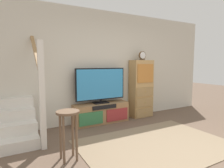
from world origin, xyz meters
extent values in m
plane|color=brown|center=(0.00, 0.00, 0.00)|extent=(20.00, 20.00, 0.00)
cube|color=beige|center=(0.00, 2.46, 1.35)|extent=(6.40, 0.12, 2.70)
cube|color=#847056|center=(0.00, 0.60, 0.01)|extent=(2.60, 1.80, 0.01)
cube|color=#997047|center=(-0.30, 2.20, 0.24)|extent=(1.35, 0.36, 0.48)
cube|color=#337042|center=(-0.64, 2.01, 0.20)|extent=(0.57, 0.02, 0.29)
cube|color=maroon|center=(0.04, 2.01, 0.20)|extent=(0.57, 0.02, 0.29)
cube|color=black|center=(-0.30, 2.01, 0.43)|extent=(0.61, 0.02, 0.09)
cube|color=black|center=(-0.30, 2.22, 0.49)|extent=(0.36, 0.22, 0.02)
cylinder|color=black|center=(-0.30, 2.22, 0.53)|extent=(0.05, 0.05, 0.06)
cube|color=black|center=(-0.30, 2.22, 0.94)|extent=(1.25, 0.05, 0.75)
cube|color=#338CCC|center=(-0.30, 2.19, 0.94)|extent=(1.20, 0.01, 0.70)
cube|color=tan|center=(0.89, 2.21, 0.76)|extent=(0.58, 0.34, 1.51)
cube|color=#9C7949|center=(0.89, 2.03, 0.14)|extent=(0.53, 0.02, 0.23)
sphere|color=olive|center=(0.89, 2.01, 0.14)|extent=(0.03, 0.03, 0.03)
cube|color=#9C7949|center=(0.89, 2.03, 0.42)|extent=(0.53, 0.02, 0.23)
sphere|color=olive|center=(0.89, 2.01, 0.42)|extent=(0.03, 0.03, 0.03)
cube|color=#9C7949|center=(0.89, 2.03, 0.69)|extent=(0.53, 0.02, 0.23)
sphere|color=olive|center=(0.89, 2.01, 0.69)|extent=(0.03, 0.03, 0.03)
cube|color=#BC7533|center=(0.89, 2.03, 1.17)|extent=(0.49, 0.02, 0.48)
cube|color=#4C3823|center=(0.90, 2.19, 1.52)|extent=(0.12, 0.08, 0.02)
cylinder|color=brown|center=(0.90, 2.19, 1.64)|extent=(0.21, 0.04, 0.21)
cylinder|color=silver|center=(0.90, 2.16, 1.64)|extent=(0.18, 0.01, 0.18)
cube|color=silver|center=(-2.25, 1.53, 0.10)|extent=(0.90, 0.26, 0.19)
cube|color=silver|center=(-2.25, 1.79, 0.19)|extent=(0.90, 0.26, 0.38)
cube|color=silver|center=(-2.25, 2.05, 0.29)|extent=(0.90, 0.26, 0.57)
cube|color=silver|center=(-2.25, 2.31, 0.38)|extent=(0.90, 0.26, 0.76)
cube|color=silver|center=(-2.25, 2.57, 0.47)|extent=(0.90, 0.26, 0.95)
cube|color=silver|center=(-1.75, 1.40, 0.90)|extent=(0.09, 0.09, 1.80)
cube|color=#9E7547|center=(-1.75, 2.05, 1.70)|extent=(0.06, 1.33, 0.99)
cylinder|color=brown|center=(-1.58, 0.75, 0.35)|extent=(0.04, 0.04, 0.71)
cylinder|color=brown|center=(-1.39, 0.75, 0.35)|extent=(0.04, 0.04, 0.71)
cylinder|color=brown|center=(-1.58, 0.93, 0.35)|extent=(0.04, 0.04, 0.71)
cylinder|color=brown|center=(-1.39, 0.93, 0.35)|extent=(0.04, 0.04, 0.71)
cylinder|color=brown|center=(-1.49, 0.84, 0.72)|extent=(0.34, 0.34, 0.03)
camera|label=1|loc=(-2.22, -1.83, 1.43)|focal=30.45mm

